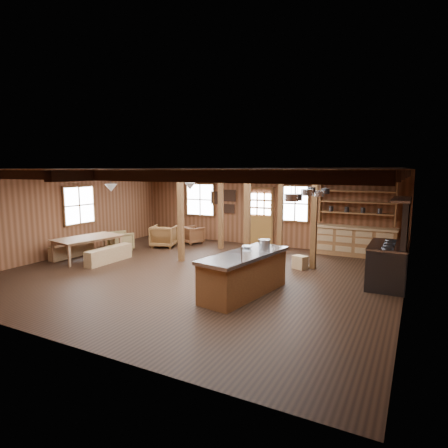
{
  "coord_description": "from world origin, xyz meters",
  "views": [
    {
      "loc": [
        5.16,
        -8.34,
        2.78
      ],
      "look_at": [
        0.48,
        0.61,
        1.31
      ],
      "focal_mm": 30.0,
      "sensor_mm": 36.0,
      "label": 1
    }
  ],
  "objects_px": {
    "armchair_a": "(164,236)",
    "dining_table": "(89,248)",
    "kitchen_island": "(244,274)",
    "commercial_range": "(390,258)",
    "armchair_c": "(121,241)",
    "armchair_b": "(192,235)"
  },
  "relations": [
    {
      "from": "dining_table",
      "to": "armchair_c",
      "type": "bearing_deg",
      "value": 10.87
    },
    {
      "from": "dining_table",
      "to": "armchair_b",
      "type": "relative_size",
      "value": 2.75
    },
    {
      "from": "armchair_a",
      "to": "armchair_c",
      "type": "relative_size",
      "value": 1.19
    },
    {
      "from": "commercial_range",
      "to": "armchair_b",
      "type": "distance_m",
      "value": 7.4
    },
    {
      "from": "commercial_range",
      "to": "armchair_c",
      "type": "bearing_deg",
      "value": 179.92
    },
    {
      "from": "kitchen_island",
      "to": "commercial_range",
      "type": "relative_size",
      "value": 1.23
    },
    {
      "from": "commercial_range",
      "to": "armchair_c",
      "type": "height_order",
      "value": "commercial_range"
    },
    {
      "from": "commercial_range",
      "to": "armchair_a",
      "type": "height_order",
      "value": "commercial_range"
    },
    {
      "from": "armchair_a",
      "to": "armchair_b",
      "type": "height_order",
      "value": "armchair_a"
    },
    {
      "from": "kitchen_island",
      "to": "armchair_c",
      "type": "bearing_deg",
      "value": 168.13
    },
    {
      "from": "armchair_a",
      "to": "commercial_range",
      "type": "bearing_deg",
      "value": 151.57
    },
    {
      "from": "commercial_range",
      "to": "dining_table",
      "type": "height_order",
      "value": "commercial_range"
    },
    {
      "from": "armchair_a",
      "to": "armchair_c",
      "type": "xyz_separation_m",
      "value": [
        -0.95,
        -1.2,
        -0.06
      ]
    },
    {
      "from": "commercial_range",
      "to": "armchair_a",
      "type": "relative_size",
      "value": 2.46
    },
    {
      "from": "commercial_range",
      "to": "armchair_a",
      "type": "xyz_separation_m",
      "value": [
        -7.62,
        1.21,
        -0.28
      ]
    },
    {
      "from": "armchair_c",
      "to": "kitchen_island",
      "type": "bearing_deg",
      "value": -177.68
    },
    {
      "from": "armchair_a",
      "to": "dining_table",
      "type": "bearing_deg",
      "value": 51.21
    },
    {
      "from": "commercial_range",
      "to": "armchair_a",
      "type": "distance_m",
      "value": 7.72
    },
    {
      "from": "dining_table",
      "to": "kitchen_island",
      "type": "bearing_deg",
      "value": -87.81
    },
    {
      "from": "kitchen_island",
      "to": "dining_table",
      "type": "height_order",
      "value": "kitchen_island"
    },
    {
      "from": "kitchen_island",
      "to": "armchair_a",
      "type": "relative_size",
      "value": 3.03
    },
    {
      "from": "armchair_b",
      "to": "kitchen_island",
      "type": "bearing_deg",
      "value": 155.8
    }
  ]
}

